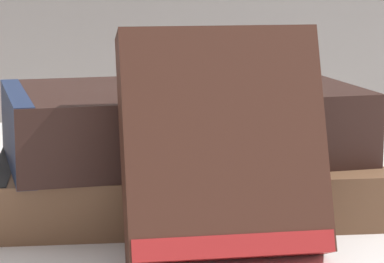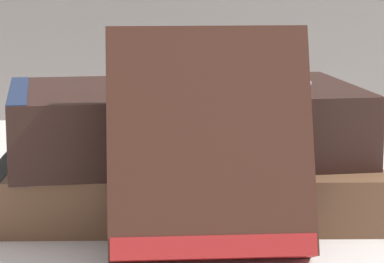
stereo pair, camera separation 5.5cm
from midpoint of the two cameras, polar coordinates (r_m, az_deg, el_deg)
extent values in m
plane|color=silver|center=(0.59, 3.03, -5.46)|extent=(3.00, 3.00, 0.00)
cube|color=brown|center=(0.60, 2.26, -3.36)|extent=(0.25, 0.15, 0.03)
cube|color=black|center=(0.61, -8.83, -3.37)|extent=(0.02, 0.13, 0.04)
cube|color=#331E19|center=(0.60, 2.11, 0.59)|extent=(0.24, 0.15, 0.05)
cube|color=navy|center=(0.59, -8.19, 0.28)|extent=(0.02, 0.13, 0.05)
cube|color=#422319|center=(0.50, 4.27, -0.76)|extent=(0.11, 0.07, 0.13)
cube|color=#B22323|center=(0.50, 4.56, -7.36)|extent=(0.11, 0.03, 0.02)
cylinder|color=silver|center=(0.60, 7.83, 3.03)|extent=(0.04, 0.04, 0.01)
torus|color=silver|center=(0.60, 7.83, 3.03)|extent=(0.05, 0.05, 0.01)
sphere|color=silver|center=(0.62, 7.38, 3.32)|extent=(0.01, 0.01, 0.01)
camera|label=1|loc=(0.03, -87.33, 0.50)|focal=85.00mm
camera|label=2|loc=(0.03, 92.67, -0.50)|focal=85.00mm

